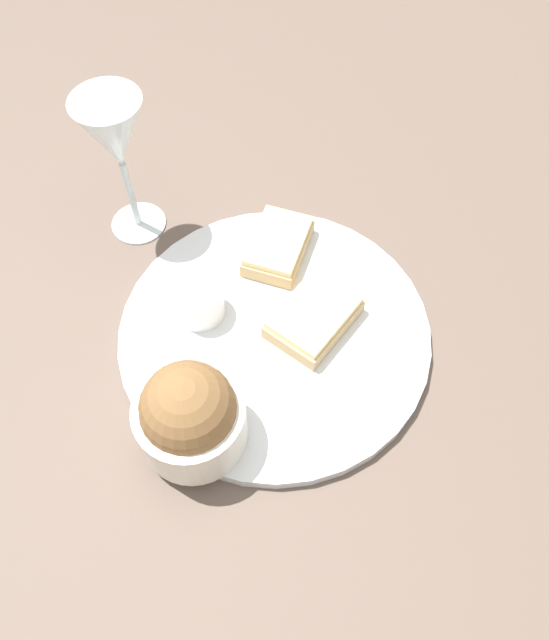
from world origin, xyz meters
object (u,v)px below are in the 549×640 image
Objects in this scene: cheese_toast_near at (314,317)px; wine_glass at (115,140)px; sauce_ramekin at (199,301)px; cheese_toast_far at (278,246)px; salad_bowl at (190,415)px.

cheese_toast_near is 0.61× the size of wine_glass.
wine_glass reaches higher than sauce_ramekin.
wine_glass is (0.10, -0.14, 0.10)m from cheese_toast_far.
cheese_toast_far is (-0.11, -0.02, -0.01)m from sauce_ramekin.
salad_bowl is 0.14m from sauce_ramekin.
sauce_ramekin reaches higher than cheese_toast_near.
sauce_ramekin is at bearing 87.63° from wine_glass.
wine_glass is at bearing -52.70° from cheese_toast_far.
cheese_toast_far is (-0.02, -0.10, 0.00)m from cheese_toast_near.
sauce_ramekin is 0.50× the size of cheese_toast_far.
wine_glass reaches higher than salad_bowl.
salad_bowl is at bearing 73.35° from wine_glass.
cheese_toast_near is 1.02× the size of cheese_toast_far.
cheese_toast_far is (-0.18, -0.13, -0.03)m from salad_bowl.
cheese_toast_far is at bearing -144.59° from salad_bowl.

